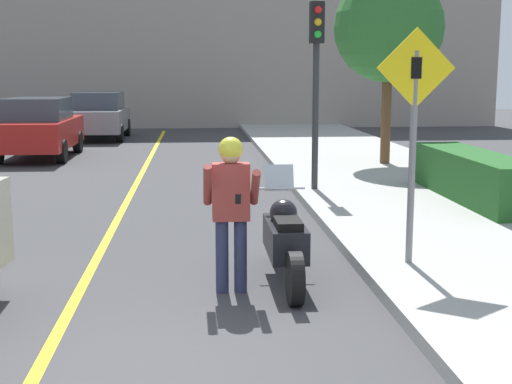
# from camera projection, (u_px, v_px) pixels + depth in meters

# --- Properties ---
(ground_plane) EXTENTS (80.00, 80.00, 0.00)m
(ground_plane) POSITION_uv_depth(u_px,v_px,m) (111.00, 375.00, 5.65)
(ground_plane) COLOR #38383A
(sidewalk_curb) EXTENTS (4.40, 44.00, 0.15)m
(sidewalk_curb) POSITION_uv_depth(u_px,v_px,m) (491.00, 239.00, 9.96)
(sidewalk_curb) COLOR #9E9E99
(sidewalk_curb) RESTS_ON ground
(road_center_line) EXTENTS (0.12, 36.00, 0.01)m
(road_center_line) POSITION_uv_depth(u_px,v_px,m) (117.00, 221.00, 11.49)
(road_center_line) COLOR yellow
(road_center_line) RESTS_ON ground
(building_backdrop) EXTENTS (28.00, 1.20, 8.80)m
(building_backdrop) POSITION_uv_depth(u_px,v_px,m) (178.00, 24.00, 30.47)
(building_backdrop) COLOR gray
(building_backdrop) RESTS_ON ground
(motorcycle) EXTENTS (0.62, 2.23, 1.27)m
(motorcycle) POSITION_uv_depth(u_px,v_px,m) (285.00, 240.00, 8.10)
(motorcycle) COLOR black
(motorcycle) RESTS_ON ground
(person_biker) EXTENTS (0.59, 0.47, 1.70)m
(person_biker) POSITION_uv_depth(u_px,v_px,m) (231.00, 199.00, 7.61)
(person_biker) COLOR #282D4C
(person_biker) RESTS_ON ground
(crossing_sign) EXTENTS (0.91, 0.08, 2.72)m
(crossing_sign) POSITION_uv_depth(u_px,v_px,m) (414.00, 124.00, 8.16)
(crossing_sign) COLOR slate
(crossing_sign) RESTS_ON sidewalk_curb
(traffic_light) EXTENTS (0.26, 0.30, 3.52)m
(traffic_light) POSITION_uv_depth(u_px,v_px,m) (316.00, 60.00, 13.35)
(traffic_light) COLOR #2D2D30
(traffic_light) RESTS_ON sidewalk_curb
(hedge_row) EXTENTS (0.90, 4.17, 0.82)m
(hedge_row) POSITION_uv_depth(u_px,v_px,m) (474.00, 176.00, 12.61)
(hedge_row) COLOR #235623
(hedge_row) RESTS_ON sidewalk_curb
(street_tree) EXTENTS (2.65, 2.65, 4.62)m
(street_tree) POSITION_uv_depth(u_px,v_px,m) (389.00, 28.00, 17.11)
(street_tree) COLOR brown
(street_tree) RESTS_ON sidewalk_curb
(parked_car_red) EXTENTS (1.88, 4.20, 1.68)m
(parked_car_red) POSITION_uv_depth(u_px,v_px,m) (39.00, 128.00, 19.81)
(parked_car_red) COLOR black
(parked_car_red) RESTS_ON ground
(parked_car_grey) EXTENTS (1.88, 4.20, 1.68)m
(parked_car_grey) POSITION_uv_depth(u_px,v_px,m) (100.00, 115.00, 25.47)
(parked_car_grey) COLOR black
(parked_car_grey) RESTS_ON ground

